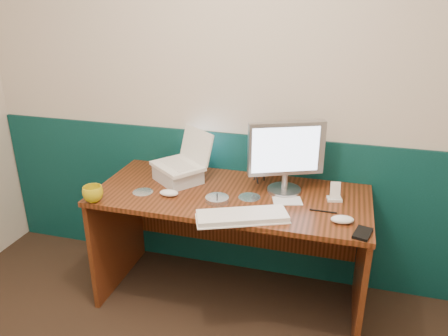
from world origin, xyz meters
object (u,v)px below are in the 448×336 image
(mug, at_px, (93,194))
(camcorder, at_px, (259,167))
(monitor, at_px, (286,157))
(desk, at_px, (231,248))
(keyboard, at_px, (242,217))
(laptop, at_px, (177,148))

(mug, xyz_separation_m, camcorder, (0.84, 0.52, 0.05))
(monitor, bearing_deg, desk, 177.81)
(monitor, relative_size, keyboard, 0.93)
(mug, relative_size, camcorder, 0.61)
(desk, bearing_deg, monitor, 21.02)
(laptop, xyz_separation_m, monitor, (0.66, 0.03, 0.00))
(monitor, bearing_deg, keyboard, -135.00)
(desk, distance_m, mug, 0.89)
(desk, xyz_separation_m, keyboard, (0.14, -0.29, 0.39))
(keyboard, distance_m, mug, 0.86)
(laptop, relative_size, mug, 2.63)
(mug, distance_m, camcorder, 1.00)
(laptop, bearing_deg, monitor, 40.72)
(laptop, height_order, camcorder, laptop)
(keyboard, relative_size, mug, 4.09)
(laptop, distance_m, keyboard, 0.65)
(keyboard, relative_size, camcorder, 2.49)
(mug, bearing_deg, desk, 23.24)
(desk, relative_size, laptop, 5.28)
(desk, xyz_separation_m, monitor, (0.30, 0.11, 0.59))
(mug, bearing_deg, camcorder, 31.81)
(laptop, bearing_deg, mug, -94.54)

